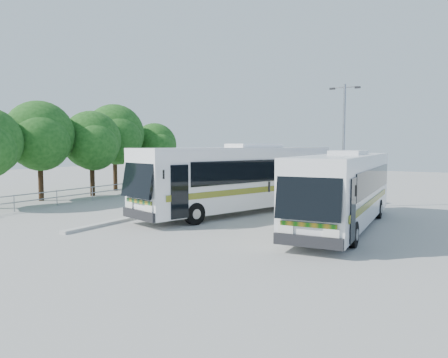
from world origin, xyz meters
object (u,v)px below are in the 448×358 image
Objects in this scene: tree_far_b at (40,135)px; tree_far_d at (115,134)px; coach_main at (240,177)px; lamppost at (344,140)px; tree_far_c at (92,140)px; coach_adjacent at (344,188)px; tree_far_e at (155,145)px.

tree_far_d is (-0.30, 7.60, 0.25)m from tree_far_b.
lamppost is (4.51, 5.23, 2.15)m from coach_main.
tree_far_c reaches higher than coach_adjacent.
tree_far_e is at bearing 81.37° from tree_far_d.
coach_main is (13.69, -1.84, -2.20)m from tree_far_c.
coach_main is at bearing 8.03° from tree_far_b.
lamppost reaches higher than tree_far_c.
tree_far_b reaches higher than coach_main.
lamppost is at bearing -14.44° from tree_far_e.
tree_far_d is 22.54m from coach_adjacent.
tree_far_e is 23.63m from coach_adjacent.
coach_main is 6.50m from coach_adjacent.
tree_far_e is (0.39, 12.10, -0.68)m from tree_far_b.
lamppost is (19.10, 7.28, -0.36)m from tree_far_b.
tree_far_b is at bearing 178.16° from coach_adjacent.
tree_far_b is 1.07× the size of tree_far_c.
tree_far_d is at bearing 177.88° from coach_main.
tree_far_c is at bearing -173.16° from lamppost.
tree_far_c is 0.52× the size of coach_adjacent.
tree_far_b is 0.91× the size of lamppost.
lamppost is (18.20, 3.38, -0.05)m from tree_far_c.
tree_far_e reaches higher than coach_adjacent.
tree_far_c is at bearing -86.46° from tree_far_e.
lamppost reaches higher than tree_far_d.
tree_far_c reaches higher than tree_far_e.
tree_far_c is at bearing 77.09° from tree_far_b.
tree_far_e is 0.47× the size of coach_adjacent.
tree_far_c is 8.22m from tree_far_e.
tree_far_c reaches higher than coach_main.
tree_far_d reaches higher than tree_far_b.
tree_far_b is 0.95× the size of tree_far_d.
tree_far_c is 3.93m from tree_far_d.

